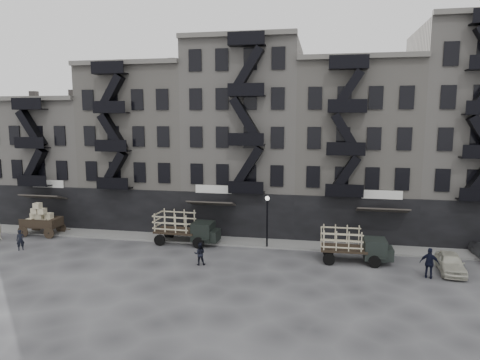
% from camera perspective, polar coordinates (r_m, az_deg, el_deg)
% --- Properties ---
extents(ground, '(140.00, 140.00, 0.00)m').
position_cam_1_polar(ground, '(33.09, -2.23, -10.10)').
color(ground, '#38383A').
rests_on(ground, ground).
extents(sidewalk, '(55.00, 2.50, 0.15)m').
position_cam_1_polar(sidewalk, '(36.56, -0.88, -8.17)').
color(sidewalk, slate).
rests_on(sidewalk, ground).
extents(building_west, '(10.00, 11.35, 13.20)m').
position_cam_1_polar(building_west, '(48.88, -22.95, 2.46)').
color(building_west, gray).
rests_on(building_west, ground).
extents(building_midwest, '(10.00, 11.35, 16.20)m').
position_cam_1_polar(building_midwest, '(43.98, -12.14, 4.31)').
color(building_midwest, gray).
rests_on(building_midwest, ground).
extents(building_center, '(10.00, 11.35, 18.20)m').
position_cam_1_polar(building_center, '(41.06, 0.83, 5.61)').
color(building_center, gray).
rests_on(building_center, ground).
extents(building_mideast, '(10.00, 11.35, 16.20)m').
position_cam_1_polar(building_mideast, '(40.58, 14.90, 3.88)').
color(building_mideast, gray).
rests_on(building_mideast, ground).
extents(building_east, '(10.00, 11.35, 19.20)m').
position_cam_1_polar(building_east, '(42.39, 28.65, 5.36)').
color(building_east, gray).
rests_on(building_east, ground).
extents(lamp_post, '(0.36, 0.36, 4.28)m').
position_cam_1_polar(lamp_post, '(34.29, 3.64, -4.62)').
color(lamp_post, black).
rests_on(lamp_post, ground).
extents(wagon, '(3.54, 1.95, 2.96)m').
position_cam_1_polar(wagon, '(42.18, -25.08, -4.45)').
color(wagon, black).
rests_on(wagon, ground).
extents(stake_truck_west, '(5.43, 2.42, 2.68)m').
position_cam_1_polar(stake_truck_west, '(36.06, -7.33, -6.07)').
color(stake_truck_west, black).
rests_on(stake_truck_west, ground).
extents(stake_truck_east, '(5.09, 2.18, 2.53)m').
position_cam_1_polar(stake_truck_east, '(32.38, 14.92, -8.12)').
color(stake_truck_east, black).
rests_on(stake_truck_east, ground).
extents(car_east, '(1.86, 4.05, 1.34)m').
position_cam_1_polar(car_east, '(32.90, 26.25, -9.87)').
color(car_east, '#B7B5A4').
rests_on(car_east, ground).
extents(pedestrian_west, '(0.71, 0.69, 1.65)m').
position_cam_1_polar(pedestrian_west, '(38.44, -27.23, -7.13)').
color(pedestrian_west, black).
rests_on(pedestrian_west, ground).
extents(pedestrian_mid, '(0.93, 0.81, 1.64)m').
position_cam_1_polar(pedestrian_mid, '(31.13, -5.40, -9.75)').
color(pedestrian_mid, black).
rests_on(pedestrian_mid, ground).
extents(policeman, '(1.29, 0.83, 2.04)m').
position_cam_1_polar(policeman, '(31.07, 23.96, -10.11)').
color(policeman, black).
rests_on(policeman, ground).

